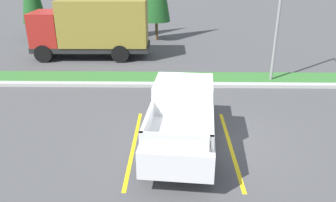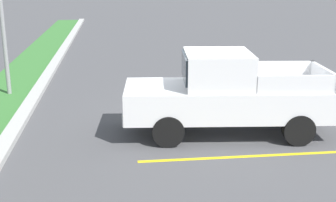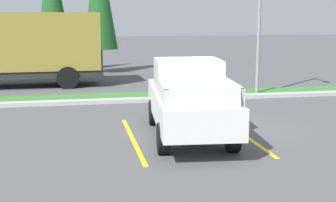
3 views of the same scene
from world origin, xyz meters
name	(u,v)px [view 2 (image 2 of 3)]	position (x,y,z in m)	size (l,w,h in m)	color
ground_plane	(203,122)	(0.00, 0.00, 0.00)	(120.00, 120.00, 0.00)	#4C4C4F
parking_line_near	(245,156)	(-2.46, -0.46, 0.00)	(0.12, 4.80, 0.01)	yellow
parking_line_far	(214,115)	(0.64, -0.46, 0.00)	(0.12, 4.80, 0.01)	yellow
curb_strip	(15,127)	(0.00, 5.00, 0.07)	(56.00, 0.40, 0.15)	#B2B2AD
pickup_truck_main	(227,94)	(-0.90, -0.41, 1.04)	(2.37, 5.38, 2.10)	black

